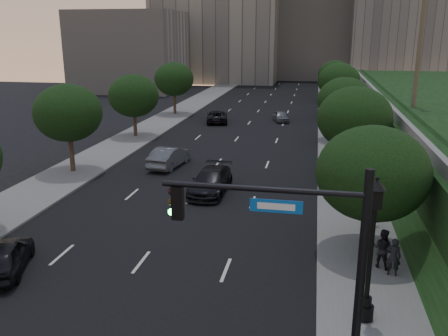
% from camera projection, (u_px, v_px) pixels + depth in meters
% --- Properties ---
extents(ground, '(160.00, 160.00, 0.00)m').
position_uv_depth(ground, '(92.00, 325.00, 17.23)').
color(ground, black).
rests_on(ground, ground).
extents(road_surface, '(16.00, 140.00, 0.02)m').
position_uv_depth(road_surface, '(233.00, 143.00, 45.55)').
color(road_surface, black).
rests_on(road_surface, ground).
extents(sidewalk_right, '(4.50, 140.00, 0.15)m').
position_uv_depth(sidewalk_right, '(343.00, 147.00, 43.66)').
color(sidewalk_right, slate).
rests_on(sidewalk_right, ground).
extents(sidewalk_left, '(4.50, 140.00, 0.15)m').
position_uv_depth(sidewalk_left, '(132.00, 138.00, 47.40)').
color(sidewalk_left, slate).
rests_on(sidewalk_left, ground).
extents(parapet_wall, '(0.35, 90.00, 0.70)m').
position_uv_depth(parapet_wall, '(387.00, 105.00, 40.01)').
color(parapet_wall, slate).
rests_on(parapet_wall, embankment).
extents(office_block_left, '(26.00, 20.00, 32.00)m').
position_uv_depth(office_block_left, '(219.00, 5.00, 102.24)').
color(office_block_left, gray).
rests_on(office_block_left, ground).
extents(office_block_mid, '(22.00, 18.00, 26.00)m').
position_uv_depth(office_block_mid, '(313.00, 20.00, 108.86)').
color(office_block_mid, '#ABA79D').
rests_on(office_block_mid, ground).
extents(office_block_filler, '(18.00, 16.00, 14.00)m').
position_uv_depth(office_block_filler, '(130.00, 51.00, 86.13)').
color(office_block_filler, '#ABA79D').
rests_on(office_block_filler, ground).
extents(tree_right_a, '(5.20, 5.20, 6.24)m').
position_uv_depth(tree_right_a, '(372.00, 173.00, 21.80)').
color(tree_right_a, '#38281C').
rests_on(tree_right_a, ground).
extents(tree_right_b, '(5.20, 5.20, 6.74)m').
position_uv_depth(tree_right_b, '(355.00, 118.00, 32.99)').
color(tree_right_b, '#38281C').
rests_on(tree_right_b, ground).
extents(tree_right_c, '(5.20, 5.20, 6.24)m').
position_uv_depth(tree_right_c, '(345.00, 100.00, 45.40)').
color(tree_right_c, '#38281C').
rests_on(tree_right_c, ground).
extents(tree_right_d, '(5.20, 5.20, 6.74)m').
position_uv_depth(tree_right_d, '(339.00, 81.00, 58.48)').
color(tree_right_d, '#38281C').
rests_on(tree_right_d, ground).
extents(tree_right_e, '(5.20, 5.20, 6.24)m').
position_uv_depth(tree_right_e, '(335.00, 75.00, 72.78)').
color(tree_right_e, '#38281C').
rests_on(tree_right_e, ground).
extents(tree_left_b, '(5.00, 5.00, 6.71)m').
position_uv_depth(tree_left_b, '(68.00, 113.00, 34.84)').
color(tree_left_b, '#38281C').
rests_on(tree_left_b, ground).
extents(tree_left_c, '(5.00, 5.00, 6.34)m').
position_uv_depth(tree_left_c, '(134.00, 96.00, 47.21)').
color(tree_left_c, '#38281C').
rests_on(tree_left_c, ground).
extents(tree_left_d, '(5.00, 5.00, 6.71)m').
position_uv_depth(tree_left_d, '(174.00, 79.00, 60.33)').
color(tree_left_d, '#38281C').
rests_on(tree_left_d, ground).
extents(traffic_signal_mast, '(5.68, 0.56, 7.00)m').
position_uv_depth(traffic_signal_mast, '(318.00, 284.00, 12.86)').
color(traffic_signal_mast, black).
rests_on(traffic_signal_mast, ground).
extents(street_lamp, '(0.64, 0.64, 5.62)m').
position_uv_depth(street_lamp, '(370.00, 257.00, 16.69)').
color(street_lamp, black).
rests_on(street_lamp, ground).
extents(sedan_near_left, '(3.15, 4.74, 1.50)m').
position_uv_depth(sedan_near_left, '(5.00, 256.00, 20.90)').
color(sedan_near_left, black).
rests_on(sedan_near_left, ground).
extents(sedan_mid_left, '(2.39, 5.15, 1.63)m').
position_uv_depth(sedan_mid_left, '(170.00, 157.00, 37.48)').
color(sedan_mid_left, '#525459').
rests_on(sedan_mid_left, ground).
extents(sedan_far_left, '(3.33, 5.51, 1.43)m').
position_uv_depth(sedan_far_left, '(217.00, 116.00, 56.10)').
color(sedan_far_left, black).
rests_on(sedan_far_left, ground).
extents(sedan_near_right, '(2.35, 5.48, 1.58)m').
position_uv_depth(sedan_near_right, '(211.00, 181.00, 31.35)').
color(sedan_near_right, black).
rests_on(sedan_near_right, ground).
extents(sedan_far_right, '(2.56, 4.02, 1.27)m').
position_uv_depth(sedan_far_right, '(281.00, 116.00, 56.70)').
color(sedan_far_right, slate).
rests_on(sedan_far_right, ground).
extents(pedestrian_a, '(0.68, 0.49, 1.71)m').
position_uv_depth(pedestrian_a, '(393.00, 257.00, 20.30)').
color(pedestrian_a, black).
rests_on(pedestrian_a, sidewalk_right).
extents(pedestrian_b, '(1.10, 1.03, 1.81)m').
position_uv_depth(pedestrian_b, '(383.00, 248.00, 20.97)').
color(pedestrian_b, black).
rests_on(pedestrian_b, sidewalk_right).
extents(pedestrian_c, '(1.11, 0.83, 1.75)m').
position_uv_depth(pedestrian_c, '(372.00, 211.00, 25.48)').
color(pedestrian_c, black).
rests_on(pedestrian_c, sidewalk_right).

